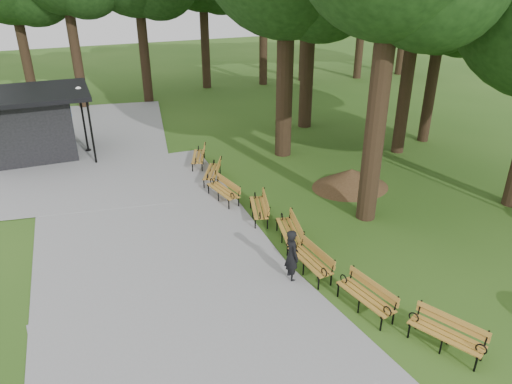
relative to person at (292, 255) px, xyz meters
name	(u,v)px	position (x,y,z in m)	size (l,w,h in m)	color
ground	(291,261)	(0.40, 0.82, -0.83)	(100.00, 100.00, 0.00)	#2D5518
path	(146,241)	(-3.60, 3.82, -0.80)	(12.00, 38.00, 0.06)	gray
person	(292,255)	(0.00, 0.00, 0.00)	(0.61, 0.40, 1.67)	black
kiosk	(29,124)	(-6.97, 14.17, 0.78)	(5.15, 4.48, 3.22)	black
lamp_post	(81,106)	(-4.50, 13.75, 1.53)	(0.32, 0.32, 3.30)	black
dirt_mound	(351,178)	(5.31, 4.84, -0.42)	(2.81, 2.81, 0.83)	#47301C
bench_0	(446,335)	(2.11, -4.06, -0.39)	(1.90, 0.64, 0.88)	#BA7F2A
bench_1	(365,297)	(1.18, -2.07, -0.39)	(1.90, 0.64, 0.88)	#BA7F2A
bench_2	(310,261)	(0.65, 0.04, -0.39)	(1.90, 0.64, 0.88)	#BA7F2A
bench_3	(289,231)	(0.87, 1.90, -0.39)	(1.90, 0.64, 0.88)	#BA7F2A
bench_4	(259,208)	(0.63, 3.85, -0.39)	(1.90, 0.64, 0.88)	#BA7F2A
bench_5	(223,191)	(-0.10, 5.75, -0.39)	(1.90, 0.64, 0.88)	#BA7F2A
bench_6	(212,172)	(0.11, 7.75, -0.39)	(1.90, 0.64, 0.88)	#BA7F2A
bench_7	(198,157)	(0.10, 9.73, -0.39)	(1.90, 0.64, 0.88)	#BA7F2A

